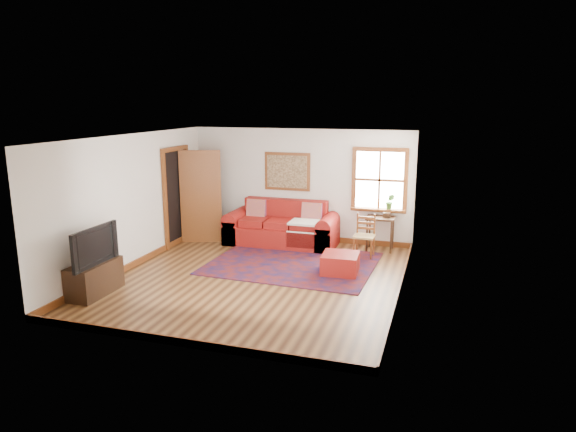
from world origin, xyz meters
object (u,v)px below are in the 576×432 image
(side_table, at_px, (381,223))
(red_ottoman, at_px, (340,264))
(red_leather_sofa, at_px, (282,230))
(media_cabinet, at_px, (95,278))
(ladder_back_chair, at_px, (365,234))

(side_table, bearing_deg, red_ottoman, -105.84)
(red_leather_sofa, relative_size, red_ottoman, 3.73)
(red_leather_sofa, bearing_deg, side_table, 3.85)
(side_table, relative_size, media_cabinet, 0.73)
(ladder_back_chair, height_order, media_cabinet, ladder_back_chair)
(side_table, distance_m, ladder_back_chair, 0.62)
(ladder_back_chair, bearing_deg, red_leather_sofa, 167.61)
(red_leather_sofa, distance_m, media_cabinet, 4.28)
(side_table, height_order, media_cabinet, side_table)
(red_leather_sofa, xyz_separation_m, media_cabinet, (-1.99, -3.79, -0.05))
(ladder_back_chair, xyz_separation_m, media_cabinet, (-3.87, -3.38, -0.20))
(red_ottoman, xyz_separation_m, media_cabinet, (-3.62, -2.20, 0.08))
(side_table, bearing_deg, ladder_back_chair, -113.47)
(ladder_back_chair, bearing_deg, side_table, 66.53)
(red_leather_sofa, xyz_separation_m, red_ottoman, (1.63, -1.59, -0.13))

